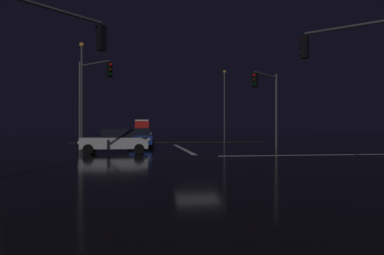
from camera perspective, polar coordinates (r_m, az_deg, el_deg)
ground at (r=20.37m, az=0.92°, el=-4.83°), size 120.00×120.00×0.10m
stop_line_north at (r=27.72m, az=-1.54°, el=-3.43°), size 0.35×12.69×0.01m
centre_line_ns at (r=39.25m, az=-3.52°, el=-2.42°), size 22.00×0.15×0.01m
crosswalk_bar_east at (r=22.81m, az=20.04°, el=-4.18°), size 12.69×0.40×0.01m
sedan_blue at (r=29.79m, az=-8.29°, el=-1.66°), size 2.02×4.33×1.57m
sedan_gray at (r=35.17m, az=-8.18°, el=-1.40°), size 2.02×4.33×1.57m
sedan_black at (r=41.14m, az=-8.58°, el=-1.19°), size 2.02×4.33×1.57m
sedan_white at (r=46.51m, az=-7.78°, el=-1.05°), size 2.02×4.33×1.57m
sedan_green at (r=52.98m, az=-8.53°, el=-0.92°), size 2.02×4.33×1.57m
sedan_red at (r=58.25m, az=-7.94°, el=-0.84°), size 2.02×4.33×1.57m
box_truck at (r=66.11m, az=-8.11°, el=0.05°), size 2.68×8.28×3.08m
sedan_silver_crossing at (r=23.28m, az=-12.24°, el=-2.12°), size 4.33×2.02×1.57m
traffic_signal_nw at (r=27.29m, az=-15.93°, el=6.05°), size 2.71×2.71×6.67m
traffic_signal_se at (r=16.93m, az=26.89°, el=9.44°), size 3.78×3.78×6.38m
traffic_signal_ne at (r=28.60m, az=12.10°, el=5.07°), size 3.03×3.03×6.09m
traffic_signal_sw at (r=14.12m, az=-22.24°, el=11.06°), size 3.29×3.29×6.34m
streetlamp_left_near at (r=33.71m, az=-17.38°, el=6.34°), size 0.44×0.44×9.38m
streetlamp_right_far at (r=50.63m, az=5.25°, el=4.48°), size 0.44×0.44×9.82m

